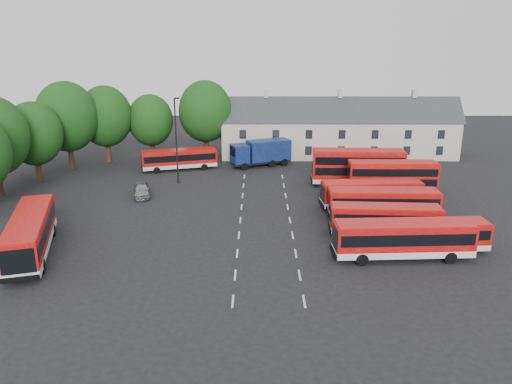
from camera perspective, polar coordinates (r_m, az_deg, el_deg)
ground at (r=48.39m, az=-1.89°, el=-4.06°), size 140.00×140.00×0.00m
lane_markings at (r=50.23m, az=1.05°, el=-3.22°), size 5.15×33.80×0.01m
treeline at (r=69.03m, az=-18.99°, el=7.32°), size 29.92×32.59×12.01m
terrace_houses at (r=77.23m, az=9.38°, el=6.91°), size 35.70×7.13×10.06m
bus_row_a at (r=42.90m, az=16.48°, el=-4.95°), size 11.47×3.18×3.21m
bus_row_b at (r=44.93m, az=19.19°, el=-4.52°), size 10.04×2.89×2.80m
bus_row_c at (r=47.59m, az=14.57°, el=-2.82°), size 10.16×2.91×2.84m
bus_row_d at (r=51.60m, az=14.34°, el=-1.04°), size 10.95×2.77×3.08m
bus_row_e at (r=54.49m, az=13.05°, el=-0.01°), size 10.79×3.40×3.00m
bus_dd_south at (r=59.12m, az=15.30°, el=1.73°), size 10.02×2.47×4.09m
bus_dd_north at (r=62.16m, az=11.58°, el=3.00°), size 11.15×3.03×4.53m
bus_west at (r=45.94m, az=-24.42°, el=-4.15°), size 5.96×12.46×3.44m
bus_north at (r=69.22m, az=-8.75°, el=3.89°), size 10.31×4.94×2.85m
box_truck at (r=70.36m, az=0.64°, el=4.61°), size 8.73×5.58×3.66m
silver_car at (r=58.85m, az=-12.94°, el=0.24°), size 2.77×4.75×1.52m
lamppost at (r=61.90m, az=-9.09°, el=6.04°), size 0.74×0.43×10.67m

